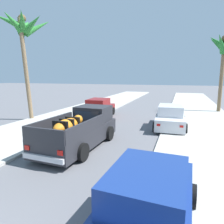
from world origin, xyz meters
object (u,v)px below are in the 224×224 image
at_px(car_left_mid, 99,108).
at_px(pickup_truck, 80,130).
at_px(car_right_mid, 170,117).
at_px(car_right_near, 148,204).
at_px(palm_tree_right_fore, 23,31).
at_px(palm_tree_right_back, 224,48).

bearing_deg(car_left_mid, pickup_truck, -74.17).
bearing_deg(car_right_mid, car_right_near, -89.69).
relative_size(car_left_mid, car_right_mid, 1.00).
distance_m(car_left_mid, palm_tree_right_fore, 8.15).
bearing_deg(car_right_mid, palm_tree_right_back, 61.78).
bearing_deg(palm_tree_right_fore, car_right_near, -38.80).
xyz_separation_m(palm_tree_right_fore, palm_tree_right_back, (14.68, 8.74, -0.74)).
height_order(pickup_truck, palm_tree_right_fore, palm_tree_right_fore).
height_order(car_left_mid, palm_tree_right_fore, palm_tree_right_fore).
bearing_deg(palm_tree_right_fore, car_left_mid, 33.50).
height_order(car_left_mid, palm_tree_right_back, palm_tree_right_back).
distance_m(car_right_near, palm_tree_right_back, 18.52).
height_order(car_right_near, car_left_mid, same).
xyz_separation_m(pickup_truck, car_right_near, (4.04, -4.58, -0.10)).
xyz_separation_m(pickup_truck, car_left_mid, (-2.00, 7.04, -0.10)).
distance_m(pickup_truck, car_right_mid, 6.49).
bearing_deg(palm_tree_right_fore, pickup_truck, -31.10).
distance_m(pickup_truck, palm_tree_right_back, 15.92).
distance_m(car_right_mid, palm_tree_right_back, 10.10).
bearing_deg(car_left_mid, palm_tree_right_back, 29.48).
bearing_deg(car_right_mid, palm_tree_right_fore, -173.88).
distance_m(car_left_mid, palm_tree_right_back, 12.69).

